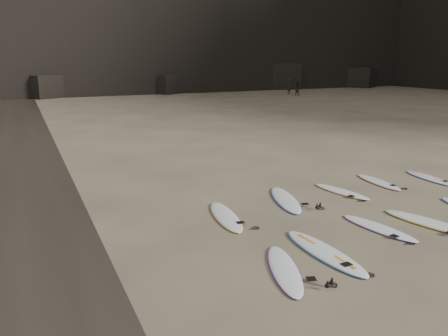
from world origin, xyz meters
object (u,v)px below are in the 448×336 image
Objects in this scene: person_a at (289,86)px; surfboard_9 at (429,178)px; surfboard_7 at (341,191)px; person_b at (297,89)px; surfboard_5 at (226,216)px; surfboard_6 at (285,199)px; surfboard_0 at (285,269)px; surfboard_1 at (325,252)px; surfboard_8 at (378,182)px; surfboard_2 at (379,228)px; surfboard_3 at (432,223)px.

surfboard_9 is at bearing 27.32° from person_a.
person_a reaches higher than surfboard_9.
surfboard_7 is 37.95m from person_b.
surfboard_6 is (2.35, 0.55, 0.00)m from surfboard_5.
surfboard_5 reaches higher than surfboard_0.
surfboard_6 is 39.11m from person_b.
surfboard_9 is 1.51× the size of person_b.
person_a reaches higher than surfboard_0.
surfboard_1 is at bearing 34.94° from surfboard_0.
surfboard_0 is 1.05× the size of surfboard_7.
surfboard_7 is at bearing -164.81° from surfboard_8.
surfboard_7 is (3.45, 3.58, -0.01)m from surfboard_1.
surfboard_2 is 1.57m from surfboard_3.
person_b is (20.07, 32.20, 0.72)m from surfboard_7.
surfboard_1 is 3.84m from surfboard_6.
person_a reaches higher than surfboard_2.
surfboard_8 is 0.98× the size of surfboard_9.
surfboard_2 is 41.13m from person_b.
person_b is (24.82, 36.11, 0.72)m from surfboard_0.
surfboard_7 is at bearing 22.09° from person_a.
surfboard_0 is 1.56× the size of person_b.
surfboard_1 is 1.03× the size of surfboard_6.
surfboard_1 is 2.30m from surfboard_2.
person_b reaches higher than surfboard_8.
surfboard_5 is (-4.82, 2.85, -0.00)m from surfboard_3.
person_a is at bearing 77.31° from surfboard_0.
surfboard_2 is at bearing -54.71° from surfboard_6.
surfboard_2 is 1.51× the size of person_b.
surfboard_1 reaches higher than surfboard_0.
surfboard_0 is at bearing -166.77° from surfboard_1.
person_a reaches higher than surfboard_5.
person_b reaches higher than surfboard_3.
surfboard_6 reaches higher than surfboard_5.
surfboard_3 is 5.60m from surfboard_5.
surfboard_1 is 1.23× the size of surfboard_7.
surfboard_9 is at bearing 17.00° from surfboard_6.
surfboard_6 is at bearing -175.47° from surfboard_9.
surfboard_3 is 4.05m from surfboard_8.
surfboard_8 is at bearing 22.06° from surfboard_6.
surfboard_9 is at bearing 44.19° from surfboard_0.
surfboard_7 is at bearing 80.73° from surfboard_3.
surfboard_5 is at bearing -148.98° from surfboard_6.
surfboard_0 is 0.88× the size of surfboard_6.
person_b is at bearing 49.77° from surfboard_2.
surfboard_9 is at bearing 12.44° from surfboard_5.
surfboard_1 is 3.75m from surfboard_3.
person_a is (25.22, 35.42, 0.86)m from surfboard_5.
surfboard_1 is at bearing 112.74° from person_b.
surfboard_8 is (4.14, 0.30, -0.01)m from surfboard_6.
surfboard_0 is 3.42m from surfboard_5.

